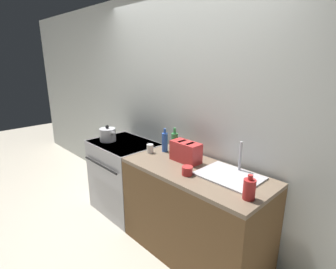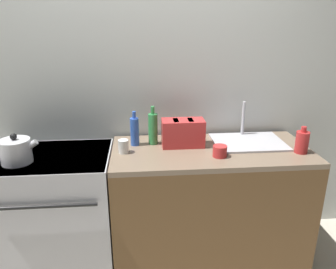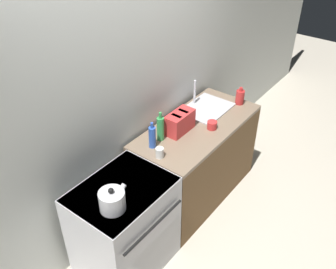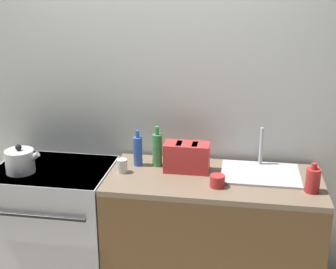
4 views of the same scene
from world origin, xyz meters
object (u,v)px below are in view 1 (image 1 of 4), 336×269
at_px(cup_red, 187,171).
at_px(cup_white, 150,149).
at_px(bottle_red, 249,189).
at_px(toaster, 186,152).
at_px(bottle_green, 175,143).
at_px(stove, 125,176).
at_px(kettle, 108,135).
at_px(bottle_blue, 165,142).

bearing_deg(cup_red, cup_white, 169.19).
distance_m(bottle_red, cup_white, 1.23).
bearing_deg(toaster, bottle_green, 164.22).
distance_m(stove, kettle, 0.56).
relative_size(kettle, bottle_green, 0.85).
bearing_deg(stove, toaster, 6.49).
bearing_deg(stove, bottle_blue, 14.81).
relative_size(cup_red, cup_white, 1.01).
height_order(stove, kettle, kettle).
bearing_deg(bottle_green, cup_white, -143.29).
distance_m(stove, toaster, 1.07).
bearing_deg(cup_red, bottle_red, 1.93).
distance_m(bottle_red, cup_red, 0.58).
xyz_separation_m(bottle_red, cup_white, (-1.23, 0.10, -0.03)).
bearing_deg(bottle_red, kettle, 179.98).
xyz_separation_m(stove, bottle_green, (0.71, 0.17, 0.56)).
height_order(stove, bottle_blue, bottle_blue).
height_order(toaster, cup_white, toaster).
distance_m(kettle, toaster, 1.12).
bearing_deg(cup_white, cup_red, -10.81).
relative_size(toaster, bottle_green, 1.06).
height_order(stove, cup_white, cup_white).
height_order(toaster, cup_red, toaster).
distance_m(bottle_green, cup_red, 0.53).
xyz_separation_m(kettle, bottle_green, (0.89, 0.26, 0.04)).
distance_m(toaster, cup_red, 0.32).
height_order(kettle, cup_white, kettle).
distance_m(stove, cup_red, 1.24).
bearing_deg(bottle_blue, stove, -165.19).
height_order(kettle, bottle_blue, bottle_blue).
height_order(cup_red, cup_white, cup_white).
bearing_deg(cup_red, toaster, 135.02).
bearing_deg(toaster, bottle_blue, 172.41).
relative_size(stove, cup_white, 9.53).
height_order(toaster, bottle_green, bottle_green).
bearing_deg(toaster, bottle_red, -14.15).
bearing_deg(bottle_blue, bottle_red, -12.19).
relative_size(bottle_green, cup_white, 3.04).
bearing_deg(stove, bottle_green, 13.17).
relative_size(stove, bottle_green, 3.13).
bearing_deg(bottle_blue, toaster, -7.59).
height_order(kettle, bottle_green, bottle_green).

